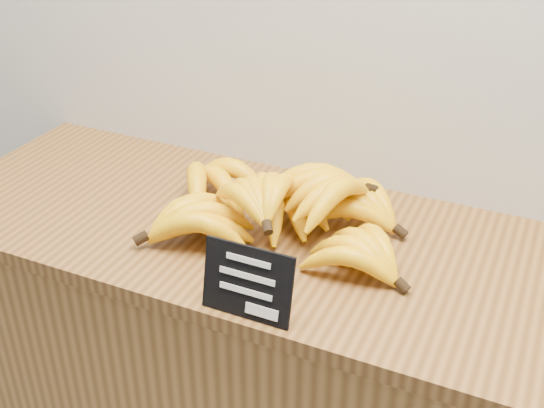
{
  "coord_description": "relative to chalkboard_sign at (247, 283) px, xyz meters",
  "views": [
    {
      "loc": [
        0.54,
        1.75,
        1.62
      ],
      "look_at": [
        0.1,
        2.7,
        1.02
      ],
      "focal_mm": 45.0,
      "sensor_mm": 36.0,
      "label": 1
    }
  ],
  "objects": [
    {
      "name": "chalkboard_sign",
      "position": [
        0.0,
        0.0,
        0.0
      ],
      "size": [
        0.15,
        0.03,
        0.12
      ],
      "primitive_type": "cube",
      "rotation": [
        -0.22,
        0.0,
        0.0
      ],
      "color": "black",
      "rests_on": "counter_top"
    },
    {
      "name": "counter_top",
      "position": [
        -0.04,
        0.24,
        -0.07
      ],
      "size": [
        1.45,
        0.54,
        0.03
      ],
      "primitive_type": "cube",
      "color": "brown",
      "rests_on": "counter"
    },
    {
      "name": "banana_pile",
      "position": [
        -0.05,
        0.25,
        -0.01
      ],
      "size": [
        0.53,
        0.38,
        0.12
      ],
      "color": "yellow",
      "rests_on": "counter_top"
    }
  ]
}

